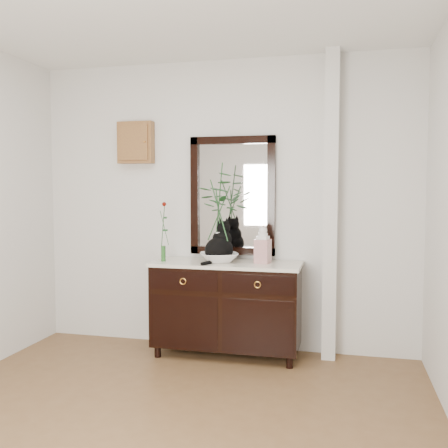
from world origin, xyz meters
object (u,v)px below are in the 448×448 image
(sideboard, at_px, (227,304))
(ginger_jar, at_px, (263,244))
(lotus_bowl, at_px, (219,257))
(cat, at_px, (219,241))

(sideboard, height_order, ginger_jar, ginger_jar)
(lotus_bowl, height_order, ginger_jar, ginger_jar)
(sideboard, distance_m, lotus_bowl, 0.42)
(cat, bearing_deg, ginger_jar, 26.27)
(sideboard, relative_size, ginger_jar, 3.96)
(sideboard, xyz_separation_m, lotus_bowl, (-0.07, -0.01, 0.42))
(sideboard, distance_m, cat, 0.57)
(cat, distance_m, lotus_bowl, 0.15)
(lotus_bowl, bearing_deg, sideboard, 4.84)
(cat, height_order, ginger_jar, cat)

